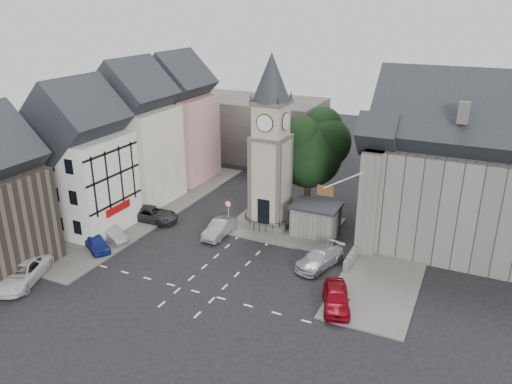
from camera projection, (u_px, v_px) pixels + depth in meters
The scene contains 24 objects.
ground at pixel (232, 260), 41.92m from camera, with size 120.00×120.00×0.00m, color black.
pavement_west at pixel (152, 209), 51.92m from camera, with size 6.00×30.00×0.14m, color #595651.
pavement_east at pixel (395, 247), 43.90m from camera, with size 6.00×26.00×0.14m, color #595651.
central_island at pixel (284, 226), 48.06m from camera, with size 10.00×8.00×0.16m, color #595651.
road_markings at pixel (198, 292), 37.27m from camera, with size 20.00×8.00×0.01m, color silver.
clock_tower at pixel (271, 143), 45.76m from camera, with size 4.86×4.86×16.25m.
stone_shelter at pixel (316, 220), 45.80m from camera, with size 4.30×3.30×3.08m.
town_tree at pixel (309, 145), 49.61m from camera, with size 7.20×7.20×10.80m.
warning_sign_post at pixel (228, 208), 47.05m from camera, with size 0.70×0.19×2.85m.
terrace_pink at pixel (178, 125), 59.22m from camera, with size 8.10×7.60×12.80m.
terrace_cream at pixel (136, 141), 52.46m from camera, with size 8.10×7.60×12.80m.
terrace_tudor at pixel (81, 166), 45.84m from camera, with size 8.10×7.60×12.00m.
backdrop_west at pixel (249, 127), 68.90m from camera, with size 20.00×10.00×8.00m, color #4C4944.
east_building at pixel (451, 176), 42.79m from camera, with size 14.40×11.40×12.60m.
east_boundary_wall at pixel (369, 229), 46.57m from camera, with size 0.40×16.00×0.90m, color slate.
flagpole at pixel (343, 181), 39.62m from camera, with size 3.68×0.10×2.74m.
car_west_blue at pixel (97, 243), 43.36m from camera, with size 1.56×3.87×1.32m, color navy.
car_west_silver at pixel (112, 234), 45.09m from camera, with size 1.30×3.73×1.23m, color gray.
car_west_grey at pixel (153, 214), 49.06m from camera, with size 2.37×5.15×1.43m, color #2A2B2D.
car_island_silver at pixel (220, 228), 46.01m from camera, with size 1.56×4.46×1.47m, color gray.
car_island_east at pixel (320, 258), 40.68m from camera, with size 2.06×5.06×1.47m, color #ACB0B4.
car_east_red at pixel (336, 298), 35.18m from camera, with size 1.84×4.57×1.56m, color maroon.
van_sw_white at pixel (22, 273), 38.33m from camera, with size 2.67×5.79×1.61m, color silver.
pedestrian at pixel (362, 236), 44.44m from camera, with size 0.56×0.37×1.53m, color beige.
Camera 1 is at (17.58, -32.71, 20.38)m, focal length 35.00 mm.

